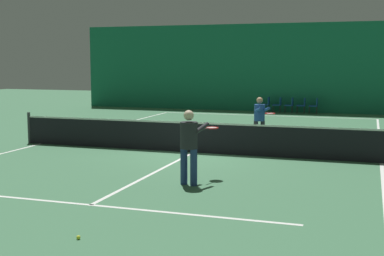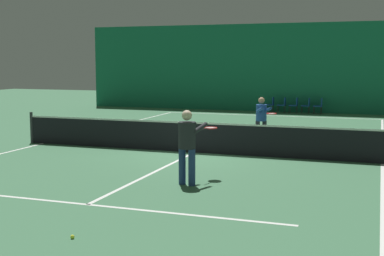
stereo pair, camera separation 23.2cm
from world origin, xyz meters
The scene contains 17 objects.
ground_plane centered at (0.00, 0.00, 0.00)m, with size 60.00×60.00×0.00m, color #3D704C.
backdrop_curtain centered at (0.00, 14.31, 2.44)m, with size 23.00×0.12×4.88m.
court_line_baseline_far centered at (0.00, 11.90, 0.00)m, with size 11.00×0.10×0.00m.
court_line_service_far centered at (0.00, 6.40, 0.00)m, with size 8.25×0.10×0.00m.
court_line_service_near centered at (0.00, -6.40, 0.00)m, with size 8.25×0.10×0.00m.
court_line_sideline_left centered at (-5.50, 0.00, 0.00)m, with size 0.10×23.80×0.00m.
court_line_sideline_right centered at (5.50, 0.00, 0.00)m, with size 0.10×23.80×0.00m.
court_line_centre centered at (0.00, 0.00, 0.00)m, with size 0.10×12.80×0.00m.
tennis_net centered at (0.00, 0.00, 0.51)m, with size 12.00×0.10×1.07m.
player_near centered at (1.28, -4.11, 1.00)m, with size 0.70×1.42×1.72m.
player_far centered at (1.57, 2.49, 0.93)m, with size 0.99×1.30×1.59m.
courtside_chair_0 centered at (-0.31, 13.76, 0.49)m, with size 0.44×0.44×0.84m.
courtside_chair_1 centered at (0.34, 13.76, 0.49)m, with size 0.44×0.44×0.84m.
courtside_chair_2 centered at (0.99, 13.76, 0.49)m, with size 0.44×0.44×0.84m.
courtside_chair_3 centered at (1.65, 13.76, 0.49)m, with size 0.44×0.44×0.84m.
courtside_chair_4 centered at (2.30, 13.76, 0.49)m, with size 0.44×0.44×0.84m.
tennis_ball centered at (0.82, -8.27, 0.03)m, with size 0.07×0.07×0.07m.
Camera 1 is at (5.14, -15.47, 2.81)m, focal length 50.00 mm.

